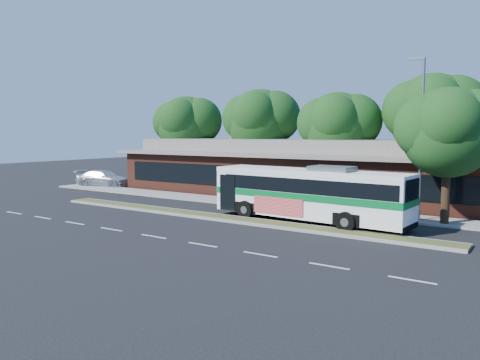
{
  "coord_description": "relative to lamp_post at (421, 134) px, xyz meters",
  "views": [
    {
      "loc": [
        15.77,
        -20.94,
        4.91
      ],
      "look_at": [
        -0.68,
        3.39,
        2.0
      ],
      "focal_mm": 35.0,
      "sensor_mm": 36.0,
      "label": 1
    }
  ],
  "objects": [
    {
      "name": "ground",
      "position": [
        -9.56,
        -6.0,
        -4.9
      ],
      "size": [
        120.0,
        120.0,
        0.0
      ],
      "primitive_type": "plane",
      "color": "black",
      "rests_on": "ground"
    },
    {
      "name": "median_strip",
      "position": [
        -9.56,
        -5.4,
        -4.83
      ],
      "size": [
        26.0,
        1.1,
        0.15
      ],
      "primitive_type": "cube",
      "color": "#384A1F",
      "rests_on": "ground"
    },
    {
      "name": "sidewalk",
      "position": [
        -9.56,
        0.4,
        -4.84
      ],
      "size": [
        44.0,
        2.6,
        0.12
      ],
      "primitive_type": "cube",
      "color": "gray",
      "rests_on": "ground"
    },
    {
      "name": "parking_lot",
      "position": [
        -27.56,
        4.0,
        -4.9
      ],
      "size": [
        14.0,
        12.0,
        0.01
      ],
      "primitive_type": "cube",
      "color": "black",
      "rests_on": "ground"
    },
    {
      "name": "plaza_building",
      "position": [
        -9.56,
        6.99,
        -2.77
      ],
      "size": [
        33.2,
        11.2,
        4.45
      ],
      "color": "#602B1E",
      "rests_on": "ground"
    },
    {
      "name": "lamp_post",
      "position": [
        0.0,
        0.0,
        0.0
      ],
      "size": [
        0.93,
        0.18,
        9.07
      ],
      "color": "slate",
      "rests_on": "ground"
    },
    {
      "name": "tree_bg_a",
      "position": [
        -24.15,
        9.14,
        0.97
      ],
      "size": [
        6.47,
        5.8,
        8.63
      ],
      "color": "black",
      "rests_on": "ground"
    },
    {
      "name": "tree_bg_b",
      "position": [
        -16.13,
        10.14,
        1.24
      ],
      "size": [
        6.69,
        6.0,
        9.0
      ],
      "color": "black",
      "rests_on": "ground"
    },
    {
      "name": "tree_bg_c",
      "position": [
        -8.16,
        9.13,
        0.69
      ],
      "size": [
        6.24,
        5.6,
        8.26
      ],
      "color": "black",
      "rests_on": "ground"
    },
    {
      "name": "tree_bg_d",
      "position": [
        -1.12,
        10.15,
        1.52
      ],
      "size": [
        6.91,
        6.2,
        9.37
      ],
      "color": "black",
      "rests_on": "ground"
    },
    {
      "name": "transit_bus",
      "position": [
        -5.0,
        -3.5,
        -3.13
      ],
      "size": [
        11.49,
        3.2,
        3.19
      ],
      "rotation": [
        0.0,
        0.0,
        -0.06
      ],
      "color": "white",
      "rests_on": "ground"
    },
    {
      "name": "sedan",
      "position": [
        -28.56,
        1.8,
        -4.14
      ],
      "size": [
        5.67,
        3.47,
        1.53
      ],
      "primitive_type": "imported",
      "rotation": [
        0.0,
        0.0,
        1.84
      ],
      "color": "silver",
      "rests_on": "ground"
    },
    {
      "name": "sidewalk_tree",
      "position": [
        1.78,
        -0.12,
        0.18
      ],
      "size": [
        5.34,
        4.79,
        7.37
      ],
      "color": "black",
      "rests_on": "ground"
    }
  ]
}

